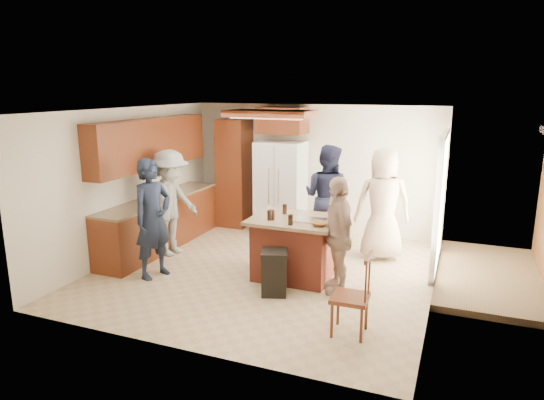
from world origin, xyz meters
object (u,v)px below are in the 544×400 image
at_px(person_front_left, 153,219).
at_px(person_counter, 170,203).
at_px(kitchen_island, 294,247).
at_px(refrigerator, 281,187).
at_px(spindle_chair, 352,298).
at_px(person_behind_left, 327,197).
at_px(person_behind_right, 383,204).
at_px(trash_bin, 274,272).
at_px(person_side_right, 337,235).

height_order(person_front_left, person_counter, person_front_left).
bearing_deg(kitchen_island, refrigerator, 115.55).
height_order(person_counter, spindle_chair, person_counter).
xyz_separation_m(kitchen_island, spindle_chair, (1.19, -1.40, -0.02)).
xyz_separation_m(person_behind_left, person_behind_right, (1.01, -0.20, 0.01)).
relative_size(refrigerator, trash_bin, 2.86).
bearing_deg(person_front_left, trash_bin, -73.01).
xyz_separation_m(person_front_left, trash_bin, (1.93, 0.06, -0.59)).
relative_size(person_side_right, spindle_chair, 1.66).
bearing_deg(kitchen_island, person_behind_right, 51.28).
distance_m(person_behind_right, person_side_right, 1.64).
height_order(person_behind_left, refrigerator, person_behind_left).
relative_size(kitchen_island, trash_bin, 2.03).
bearing_deg(kitchen_island, trash_bin, -94.62).
bearing_deg(refrigerator, trash_bin, -70.99).
distance_m(person_side_right, spindle_chair, 1.31).
relative_size(person_front_left, person_counter, 1.00).
distance_m(person_side_right, refrigerator, 2.99).
distance_m(person_counter, trash_bin, 2.49).
distance_m(person_behind_left, person_counter, 2.73).
bearing_deg(person_behind_right, person_side_right, 59.68).
height_order(person_behind_right, kitchen_island, person_behind_right).
xyz_separation_m(refrigerator, trash_bin, (0.99, -2.86, -0.58)).
distance_m(person_behind_left, refrigerator, 1.28).
xyz_separation_m(person_behind_right, refrigerator, (-2.12, 0.83, -0.04)).
relative_size(person_side_right, refrigerator, 0.92).
distance_m(person_front_left, spindle_chair, 3.28).
bearing_deg(trash_bin, person_behind_left, 86.66).
bearing_deg(trash_bin, person_side_right, 29.76).
distance_m(person_front_left, person_side_right, 2.75).
height_order(person_behind_right, person_side_right, person_behind_right).
relative_size(person_behind_left, spindle_chair, 1.87).
height_order(person_front_left, person_behind_right, person_behind_right).
xyz_separation_m(person_behind_left, kitchen_island, (-0.07, -1.55, -0.46)).
bearing_deg(person_behind_right, person_front_left, 16.86).
bearing_deg(spindle_chair, trash_bin, 150.08).
xyz_separation_m(person_front_left, refrigerator, (0.94, 2.92, -0.01)).
bearing_deg(person_counter, refrigerator, -20.45).
height_order(person_behind_left, trash_bin, person_behind_left).
height_order(person_side_right, trash_bin, person_side_right).
bearing_deg(person_behind_left, person_front_left, 60.87).
bearing_deg(person_behind_left, trash_bin, 99.50).
distance_m(kitchen_island, trash_bin, 0.70).
relative_size(person_counter, trash_bin, 2.88).
height_order(person_behind_right, person_counter, person_behind_right).
height_order(person_front_left, person_side_right, person_front_left).
bearing_deg(person_counter, person_behind_right, -59.18).
xyz_separation_m(person_behind_left, trash_bin, (-0.13, -2.23, -0.61)).
xyz_separation_m(refrigerator, kitchen_island, (1.04, -2.18, -0.43)).
xyz_separation_m(person_side_right, spindle_chair, (0.48, -1.16, -0.37)).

